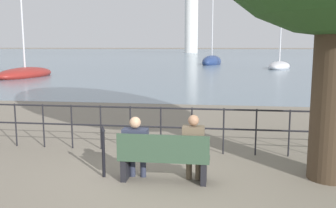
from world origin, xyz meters
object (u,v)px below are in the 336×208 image
at_px(park_bench, 164,159).
at_px(sailboat_5, 25,74).
at_px(sailboat_2, 212,62).
at_px(seated_person_right, 193,145).
at_px(sailboat_1, 279,66).
at_px(seated_person_left, 136,145).
at_px(harbor_lighthouse, 191,21).
at_px(closed_umbrella, 103,148).

bearing_deg(park_bench, sailboat_5, 123.76).
height_order(sailboat_2, sailboat_5, sailboat_2).
distance_m(park_bench, seated_person_right, 0.58).
height_order(sailboat_1, sailboat_2, sailboat_2).
height_order(seated_person_left, harbor_lighthouse, harbor_lighthouse).
bearing_deg(seated_person_left, sailboat_5, 122.87).
distance_m(sailboat_5, harbor_lighthouse, 111.57).
height_order(closed_umbrella, sailboat_5, sailboat_5).
bearing_deg(park_bench, seated_person_left, 171.68).
xyz_separation_m(sailboat_2, sailboat_5, (-14.18, -22.43, -0.13)).
bearing_deg(harbor_lighthouse, park_bench, -85.82).
relative_size(sailboat_2, harbor_lighthouse, 0.45).
bearing_deg(seated_person_right, park_bench, -171.68).
distance_m(sailboat_1, sailboat_2, 11.09).
relative_size(seated_person_left, seated_person_right, 0.95).
height_order(seated_person_right, sailboat_1, sailboat_1).
xyz_separation_m(sailboat_2, harbor_lighthouse, (-9.55, 88.48, 11.10)).
relative_size(closed_umbrella, harbor_lighthouse, 0.04).
height_order(closed_umbrella, sailboat_1, sailboat_1).
distance_m(seated_person_right, sailboat_2, 43.76).
xyz_separation_m(park_bench, seated_person_left, (-0.52, 0.08, 0.22)).
distance_m(seated_person_left, harbor_lighthouse, 132.99).
relative_size(seated_person_left, harbor_lighthouse, 0.05).
bearing_deg(closed_umbrella, seated_person_left, -2.96).
bearing_deg(sailboat_5, closed_umbrella, -51.52).
xyz_separation_m(sailboat_5, harbor_lighthouse, (4.63, 110.91, 11.22)).
height_order(park_bench, seated_person_right, seated_person_right).
height_order(park_bench, seated_person_left, seated_person_left).
xyz_separation_m(seated_person_right, closed_umbrella, (-1.67, 0.03, -0.12)).
xyz_separation_m(park_bench, seated_person_right, (0.52, 0.08, 0.25)).
xyz_separation_m(park_bench, sailboat_2, (-0.12, 43.83, -0.03)).
distance_m(closed_umbrella, sailboat_1, 36.51).
height_order(seated_person_left, closed_umbrella, seated_person_left).
height_order(park_bench, closed_umbrella, closed_umbrella).
xyz_separation_m(seated_person_left, sailboat_2, (0.40, 43.75, -0.25)).
xyz_separation_m(closed_umbrella, sailboat_1, (8.49, 35.51, -0.27)).
height_order(sailboat_1, harbor_lighthouse, harbor_lighthouse).
relative_size(park_bench, closed_umbrella, 1.65).
height_order(sailboat_2, harbor_lighthouse, harbor_lighthouse).
xyz_separation_m(closed_umbrella, sailboat_5, (-13.16, 21.29, -0.29)).
relative_size(sailboat_1, harbor_lighthouse, 0.39).
relative_size(sailboat_2, sailboat_5, 1.18).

